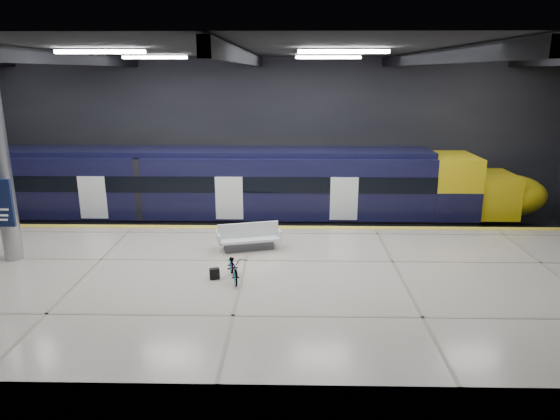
{
  "coord_description": "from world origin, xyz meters",
  "views": [
    {
      "loc": [
        1.49,
        -16.93,
        7.34
      ],
      "look_at": [
        1.11,
        1.5,
        2.2
      ],
      "focal_mm": 32.0,
      "sensor_mm": 36.0,
      "label": 1
    }
  ],
  "objects": [
    {
      "name": "bench",
      "position": [
        -0.0,
        0.13,
        1.45
      ],
      "size": [
        2.42,
        1.49,
        1.0
      ],
      "rotation": [
        0.0,
        0.0,
        0.26
      ],
      "color": "#595B60",
      "rests_on": "platform"
    },
    {
      "name": "bicycle",
      "position": [
        -0.24,
        -2.6,
        1.51
      ],
      "size": [
        0.9,
        1.64,
        0.82
      ],
      "primitive_type": "imported",
      "rotation": [
        0.0,
        0.0,
        0.24
      ],
      "color": "#99999E",
      "rests_on": "platform"
    },
    {
      "name": "room_shell",
      "position": [
        -0.0,
        0.0,
        5.72
      ],
      "size": [
        30.1,
        16.1,
        8.05
      ],
      "color": "black",
      "rests_on": "ground"
    },
    {
      "name": "safety_strip",
      "position": [
        0.0,
        2.75,
        1.11
      ],
      "size": [
        30.0,
        0.4,
        0.01
      ],
      "primitive_type": "cube",
      "color": "yellow",
      "rests_on": "platform"
    },
    {
      "name": "rails",
      "position": [
        0.0,
        5.5,
        0.08
      ],
      "size": [
        30.0,
        1.52,
        0.16
      ],
      "color": "gray",
      "rests_on": "ground"
    },
    {
      "name": "train",
      "position": [
        -2.36,
        5.5,
        2.06
      ],
      "size": [
        29.4,
        2.84,
        3.79
      ],
      "color": "black",
      "rests_on": "ground"
    },
    {
      "name": "ground",
      "position": [
        0.0,
        0.0,
        0.0
      ],
      "size": [
        30.0,
        30.0,
        0.0
      ],
      "primitive_type": "plane",
      "color": "black",
      "rests_on": "ground"
    },
    {
      "name": "platform",
      "position": [
        0.0,
        -2.5,
        0.55
      ],
      "size": [
        30.0,
        11.0,
        1.1
      ],
      "primitive_type": "cube",
      "color": "#B9AC9C",
      "rests_on": "ground"
    },
    {
      "name": "info_column",
      "position": [
        -8.0,
        -1.03,
        4.46
      ],
      "size": [
        0.9,
        0.78,
        6.9
      ],
      "color": "#9EA0A5",
      "rests_on": "platform"
    },
    {
      "name": "pannier_bag",
      "position": [
        -0.84,
        -2.6,
        1.28
      ],
      "size": [
        0.34,
        0.26,
        0.35
      ],
      "primitive_type": "cube",
      "rotation": [
        0.0,
        0.0,
        0.32
      ],
      "color": "black",
      "rests_on": "platform"
    }
  ]
}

